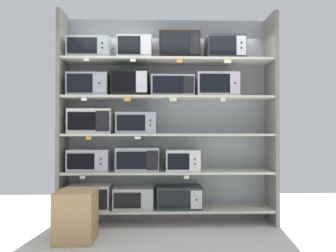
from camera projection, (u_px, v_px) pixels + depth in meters
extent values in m
cube|color=#9EA3A8|center=(167.00, 119.00, 4.55)|extent=(2.89, 0.04, 2.75)
cube|color=gray|center=(62.00, 118.00, 4.26)|extent=(0.05, 0.44, 2.75)
cube|color=gray|center=(272.00, 119.00, 4.35)|extent=(0.05, 0.44, 2.75)
cube|color=beige|center=(168.00, 209.00, 4.29)|extent=(2.69, 0.44, 0.03)
cube|color=silver|center=(90.00, 196.00, 4.26)|extent=(0.54, 0.39, 0.31)
cube|color=black|center=(81.00, 200.00, 4.05)|extent=(0.37, 0.01, 0.25)
cube|color=black|center=(102.00, 200.00, 4.06)|extent=(0.13, 0.01, 0.25)
cube|color=#B4B9B6|center=(134.00, 198.00, 4.27)|extent=(0.52, 0.36, 0.27)
cube|color=black|center=(127.00, 201.00, 4.09)|extent=(0.34, 0.01, 0.19)
cube|color=#B4B9B6|center=(147.00, 200.00, 4.10)|extent=(0.14, 0.01, 0.22)
cube|color=#263431|center=(179.00, 197.00, 4.29)|extent=(0.58, 0.37, 0.28)
cube|color=black|center=(175.00, 200.00, 4.10)|extent=(0.40, 0.01, 0.22)
cube|color=silver|center=(196.00, 200.00, 4.11)|extent=(0.14, 0.01, 0.23)
cylinder|color=#262628|center=(196.00, 200.00, 4.10)|extent=(0.02, 0.01, 0.02)
cube|color=orange|center=(90.00, 217.00, 4.03)|extent=(0.07, 0.00, 0.05)
cube|color=beige|center=(168.00, 172.00, 4.29)|extent=(2.69, 0.44, 0.03)
cube|color=#B5B3C0|center=(90.00, 160.00, 4.26)|extent=(0.53, 0.34, 0.28)
cube|color=black|center=(81.00, 161.00, 4.09)|extent=(0.34, 0.01, 0.20)
cube|color=#B5B3C0|center=(101.00, 161.00, 4.10)|extent=(0.15, 0.01, 0.22)
cylinder|color=#262628|center=(101.00, 164.00, 4.09)|extent=(0.02, 0.01, 0.02)
cylinder|color=#262628|center=(101.00, 159.00, 4.09)|extent=(0.02, 0.01, 0.02)
cube|color=#9CA5AA|center=(138.00, 159.00, 4.28)|extent=(0.55, 0.39, 0.30)
cube|color=black|center=(131.00, 160.00, 4.08)|extent=(0.37, 0.01, 0.22)
cube|color=black|center=(152.00, 160.00, 4.09)|extent=(0.15, 0.01, 0.24)
cylinder|color=#262628|center=(152.00, 160.00, 4.08)|extent=(0.02, 0.01, 0.02)
cube|color=silver|center=(182.00, 160.00, 4.30)|extent=(0.44, 0.38, 0.27)
cube|color=black|center=(178.00, 162.00, 4.10)|extent=(0.27, 0.01, 0.20)
cube|color=silver|center=(195.00, 162.00, 4.11)|extent=(0.14, 0.01, 0.22)
cylinder|color=#262628|center=(195.00, 164.00, 4.10)|extent=(0.02, 0.01, 0.02)
cylinder|color=#262628|center=(195.00, 159.00, 4.10)|extent=(0.02, 0.01, 0.02)
cube|color=white|center=(83.00, 177.00, 4.04)|extent=(0.07, 0.00, 0.04)
cube|color=beige|center=(187.00, 177.00, 4.07)|extent=(0.06, 0.00, 0.04)
cube|color=beige|center=(168.00, 135.00, 4.30)|extent=(2.69, 0.44, 0.03)
cube|color=white|center=(91.00, 121.00, 4.27)|extent=(0.56, 0.32, 0.32)
cube|color=black|center=(82.00, 121.00, 4.10)|extent=(0.35, 0.01, 0.23)
cube|color=black|center=(103.00, 121.00, 4.11)|extent=(0.17, 0.01, 0.26)
cylinder|color=#262628|center=(102.00, 121.00, 4.10)|extent=(0.02, 0.01, 0.02)
cube|color=#9B9EAA|center=(137.00, 123.00, 4.29)|extent=(0.51, 0.40, 0.27)
cube|color=black|center=(131.00, 123.00, 4.08)|extent=(0.36, 0.01, 0.20)
cube|color=#9B9EAA|center=(150.00, 123.00, 4.09)|extent=(0.12, 0.01, 0.22)
cylinder|color=#262628|center=(150.00, 125.00, 4.08)|extent=(0.02, 0.01, 0.02)
cylinder|color=#262628|center=(150.00, 120.00, 4.08)|extent=(0.02, 0.01, 0.02)
cube|color=orange|center=(89.00, 138.00, 4.05)|extent=(0.07, 0.00, 0.04)
cube|color=white|center=(138.00, 138.00, 4.06)|extent=(0.08, 0.00, 0.03)
cube|color=beige|center=(168.00, 98.00, 4.31)|extent=(2.69, 0.44, 0.03)
cube|color=#9B9EA9|center=(89.00, 85.00, 4.28)|extent=(0.52, 0.40, 0.29)
cube|color=black|center=(80.00, 83.00, 4.07)|extent=(0.32, 0.01, 0.24)
cube|color=#9B9EA9|center=(99.00, 83.00, 4.08)|extent=(0.16, 0.01, 0.23)
cylinder|color=#262628|center=(99.00, 83.00, 4.07)|extent=(0.02, 0.01, 0.02)
cube|color=black|center=(130.00, 84.00, 4.30)|extent=(0.47, 0.42, 0.33)
cube|color=black|center=(124.00, 81.00, 4.08)|extent=(0.31, 0.01, 0.25)
cube|color=silver|center=(141.00, 82.00, 4.09)|extent=(0.14, 0.01, 0.27)
cube|color=#A09FAA|center=(172.00, 87.00, 4.31)|extent=(0.56, 0.38, 0.27)
cube|color=black|center=(168.00, 84.00, 4.11)|extent=(0.39, 0.01, 0.22)
cube|color=black|center=(189.00, 85.00, 4.12)|extent=(0.13, 0.01, 0.21)
cube|color=#BFB5C4|center=(216.00, 86.00, 4.33)|extent=(0.54, 0.41, 0.30)
cube|color=black|center=(215.00, 83.00, 4.12)|extent=(0.38, 0.01, 0.24)
cube|color=#BFB5C4|center=(235.00, 83.00, 4.13)|extent=(0.12, 0.01, 0.24)
cylinder|color=#262628|center=(235.00, 83.00, 4.12)|extent=(0.02, 0.01, 0.02)
cube|color=white|center=(84.00, 99.00, 4.05)|extent=(0.07, 0.00, 0.04)
cube|color=orange|center=(127.00, 99.00, 4.07)|extent=(0.08, 0.00, 0.05)
cube|color=beige|center=(173.00, 99.00, 4.08)|extent=(0.09, 0.00, 0.04)
cube|color=white|center=(223.00, 100.00, 4.10)|extent=(0.06, 0.00, 0.05)
cube|color=beige|center=(168.00, 61.00, 4.32)|extent=(2.69, 0.44, 0.03)
cube|color=#96A4A1|center=(90.00, 50.00, 4.29)|extent=(0.53, 0.40, 0.26)
cube|color=black|center=(82.00, 45.00, 4.08)|extent=(0.37, 0.01, 0.20)
cube|color=#96A4A1|center=(102.00, 46.00, 4.09)|extent=(0.13, 0.01, 0.21)
cylinder|color=#262628|center=(102.00, 48.00, 4.08)|extent=(0.02, 0.01, 0.02)
cylinder|color=#262628|center=(102.00, 43.00, 4.08)|extent=(0.02, 0.01, 0.02)
cube|color=#B9BAB8|center=(135.00, 49.00, 4.31)|extent=(0.44, 0.38, 0.28)
cube|color=black|center=(129.00, 45.00, 4.11)|extent=(0.29, 0.01, 0.23)
cube|color=silver|center=(146.00, 45.00, 4.12)|extent=(0.13, 0.01, 0.23)
cube|color=black|center=(179.00, 47.00, 4.32)|extent=(0.52, 0.40, 0.34)
cube|color=black|center=(176.00, 43.00, 4.11)|extent=(0.37, 0.01, 0.27)
cube|color=black|center=(195.00, 43.00, 4.12)|extent=(0.12, 0.01, 0.27)
cube|color=#2F2C34|center=(225.00, 49.00, 4.34)|extent=(0.50, 0.34, 0.31)
cube|color=black|center=(223.00, 45.00, 4.16)|extent=(0.34, 0.01, 0.23)
cube|color=silver|center=(241.00, 45.00, 4.17)|extent=(0.12, 0.01, 0.25)
cylinder|color=#262628|center=(242.00, 48.00, 4.16)|extent=(0.02, 0.01, 0.02)
cylinder|color=#262628|center=(241.00, 43.00, 4.16)|extent=(0.02, 0.01, 0.02)
cube|color=beige|center=(86.00, 60.00, 4.06)|extent=(0.07, 0.00, 0.03)
cube|color=beige|center=(133.00, 60.00, 4.08)|extent=(0.07, 0.00, 0.04)
cube|color=orange|center=(179.00, 61.00, 4.09)|extent=(0.07, 0.00, 0.04)
cube|color=beige|center=(228.00, 61.00, 4.11)|extent=(0.09, 0.00, 0.05)
cube|color=tan|center=(76.00, 216.00, 3.61)|extent=(0.42, 0.42, 0.55)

